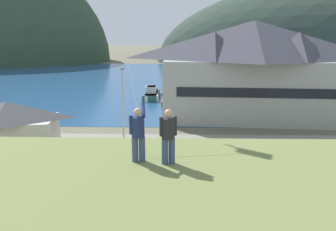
{
  "coord_description": "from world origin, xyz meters",
  "views": [
    {
      "loc": [
        0.31,
        -19.1,
        10.61
      ],
      "look_at": [
        -0.4,
        9.0,
        3.67
      ],
      "focal_mm": 35.46,
      "sensor_mm": 36.0,
      "label": 1
    }
  ],
  "objects_px": {
    "storage_shed_waterside": "(189,101)",
    "wharf_dock": "(172,96)",
    "moored_boat_outer_mooring": "(194,94)",
    "parked_car_mid_row_far": "(143,151)",
    "moored_boat_wharfside": "(152,94)",
    "harbor_lodge": "(253,67)",
    "moored_boat_inner_slip": "(151,94)",
    "person_kite_flyer": "(138,133)",
    "storage_shed_near_lot": "(9,133)",
    "parked_car_lone_by_shed": "(221,156)",
    "parked_car_front_row_end": "(285,158)",
    "parked_car_front_row_silver": "(332,191)",
    "parking_light_pole": "(123,103)",
    "person_companion": "(168,135)"
  },
  "relations": [
    {
      "from": "storage_shed_waterside",
      "to": "wharf_dock",
      "type": "bearing_deg",
      "value": 98.92
    },
    {
      "from": "storage_shed_waterside",
      "to": "moored_boat_wharfside",
      "type": "distance_m",
      "value": 15.31
    },
    {
      "from": "harbor_lodge",
      "to": "moored_boat_wharfside",
      "type": "height_order",
      "value": "harbor_lodge"
    },
    {
      "from": "storage_shed_waterside",
      "to": "wharf_dock",
      "type": "distance_m",
      "value": 14.65
    },
    {
      "from": "storage_shed_near_lot",
      "to": "person_kite_flyer",
      "type": "bearing_deg",
      "value": -51.43
    },
    {
      "from": "storage_shed_near_lot",
      "to": "storage_shed_waterside",
      "type": "relative_size",
      "value": 1.36
    },
    {
      "from": "moored_boat_inner_slip",
      "to": "parked_car_mid_row_far",
      "type": "xyz_separation_m",
      "value": [
        1.44,
        -28.9,
        0.34
      ]
    },
    {
      "from": "parked_car_front_row_end",
      "to": "wharf_dock",
      "type": "bearing_deg",
      "value": 107.06
    },
    {
      "from": "moored_boat_outer_mooring",
      "to": "parked_car_mid_row_far",
      "type": "relative_size",
      "value": 1.83
    },
    {
      "from": "storage_shed_near_lot",
      "to": "wharf_dock",
      "type": "bearing_deg",
      "value": 66.6
    },
    {
      "from": "parked_car_front_row_silver",
      "to": "harbor_lodge",
      "type": "bearing_deg",
      "value": 90.56
    },
    {
      "from": "storage_shed_near_lot",
      "to": "parked_car_mid_row_far",
      "type": "height_order",
      "value": "storage_shed_near_lot"
    },
    {
      "from": "harbor_lodge",
      "to": "storage_shed_near_lot",
      "type": "distance_m",
      "value": 28.74
    },
    {
      "from": "parked_car_front_row_end",
      "to": "person_kite_flyer",
      "type": "xyz_separation_m",
      "value": [
        -9.8,
        -14.87,
        6.55
      ]
    },
    {
      "from": "person_companion",
      "to": "parked_car_front_row_end",
      "type": "bearing_deg",
      "value": 59.5
    },
    {
      "from": "moored_boat_outer_mooring",
      "to": "parking_light_pole",
      "type": "height_order",
      "value": "parking_light_pole"
    },
    {
      "from": "storage_shed_near_lot",
      "to": "parked_car_lone_by_shed",
      "type": "relative_size",
      "value": 1.93
    },
    {
      "from": "wharf_dock",
      "to": "parked_car_front_row_end",
      "type": "height_order",
      "value": "parked_car_front_row_end"
    },
    {
      "from": "storage_shed_near_lot",
      "to": "moored_boat_outer_mooring",
      "type": "distance_m",
      "value": 34.29
    },
    {
      "from": "storage_shed_near_lot",
      "to": "wharf_dock",
      "type": "xyz_separation_m",
      "value": [
        12.85,
        29.69,
        -2.44
      ]
    },
    {
      "from": "storage_shed_near_lot",
      "to": "parked_car_front_row_silver",
      "type": "distance_m",
      "value": 24.18
    },
    {
      "from": "parked_car_front_row_silver",
      "to": "parked_car_mid_row_far",
      "type": "height_order",
      "value": "same"
    },
    {
      "from": "parked_car_mid_row_far",
      "to": "storage_shed_near_lot",
      "type": "bearing_deg",
      "value": -176.3
    },
    {
      "from": "wharf_dock",
      "to": "person_kite_flyer",
      "type": "xyz_separation_m",
      "value": [
        -0.51,
        -45.16,
        7.27
      ]
    },
    {
      "from": "storage_shed_near_lot",
      "to": "wharf_dock",
      "type": "distance_m",
      "value": 32.44
    },
    {
      "from": "harbor_lodge",
      "to": "person_kite_flyer",
      "type": "xyz_separation_m",
      "value": [
        -10.75,
        -32.17,
        1.08
      ]
    },
    {
      "from": "moored_boat_wharfside",
      "to": "moored_boat_outer_mooring",
      "type": "relative_size",
      "value": 0.91
    },
    {
      "from": "parked_car_front_row_silver",
      "to": "parked_car_front_row_end",
      "type": "bearing_deg",
      "value": 101.94
    },
    {
      "from": "harbor_lodge",
      "to": "person_kite_flyer",
      "type": "relative_size",
      "value": 12.77
    },
    {
      "from": "storage_shed_near_lot",
      "to": "parked_car_lone_by_shed",
      "type": "distance_m",
      "value": 17.25
    },
    {
      "from": "parked_car_front_row_end",
      "to": "parked_car_mid_row_far",
      "type": "height_order",
      "value": "same"
    },
    {
      "from": "harbor_lodge",
      "to": "moored_boat_outer_mooring",
      "type": "height_order",
      "value": "harbor_lodge"
    },
    {
      "from": "storage_shed_waterside",
      "to": "moored_boat_outer_mooring",
      "type": "bearing_deg",
      "value": 84.7
    },
    {
      "from": "harbor_lodge",
      "to": "wharf_dock",
      "type": "xyz_separation_m",
      "value": [
        -10.24,
        12.99,
        -6.18
      ]
    },
    {
      "from": "storage_shed_waterside",
      "to": "parking_light_pole",
      "type": "height_order",
      "value": "parking_light_pole"
    },
    {
      "from": "parked_car_mid_row_far",
      "to": "parked_car_lone_by_shed",
      "type": "relative_size",
      "value": 0.99
    },
    {
      "from": "storage_shed_waterside",
      "to": "moored_boat_inner_slip",
      "type": "distance_m",
      "value": 15.45
    },
    {
      "from": "moored_boat_inner_slip",
      "to": "person_kite_flyer",
      "type": "relative_size",
      "value": 3.96
    },
    {
      "from": "wharf_dock",
      "to": "person_companion",
      "type": "height_order",
      "value": "person_companion"
    },
    {
      "from": "parked_car_front_row_silver",
      "to": "parked_car_lone_by_shed",
      "type": "distance_m",
      "value": 8.58
    },
    {
      "from": "parking_light_pole",
      "to": "parked_car_front_row_end",
      "type": "bearing_deg",
      "value": -19.92
    },
    {
      "from": "moored_boat_wharfside",
      "to": "parked_car_mid_row_far",
      "type": "relative_size",
      "value": 1.66
    },
    {
      "from": "moored_boat_wharfside",
      "to": "parked_car_mid_row_far",
      "type": "xyz_separation_m",
      "value": [
        1.37,
        -28.78,
        0.34
      ]
    },
    {
      "from": "person_companion",
      "to": "storage_shed_near_lot",
      "type": "bearing_deg",
      "value": 130.35
    },
    {
      "from": "parked_car_front_row_end",
      "to": "person_kite_flyer",
      "type": "relative_size",
      "value": 2.34
    },
    {
      "from": "parked_car_mid_row_far",
      "to": "harbor_lodge",
      "type": "bearing_deg",
      "value": 52.4
    },
    {
      "from": "storage_shed_waterside",
      "to": "wharf_dock",
      "type": "relative_size",
      "value": 0.46
    },
    {
      "from": "moored_boat_outer_mooring",
      "to": "person_kite_flyer",
      "type": "relative_size",
      "value": 4.21
    },
    {
      "from": "parked_car_front_row_end",
      "to": "person_companion",
      "type": "bearing_deg",
      "value": -120.5
    },
    {
      "from": "storage_shed_waterside",
      "to": "moored_boat_wharfside",
      "type": "bearing_deg",
      "value": 111.98
    }
  ]
}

